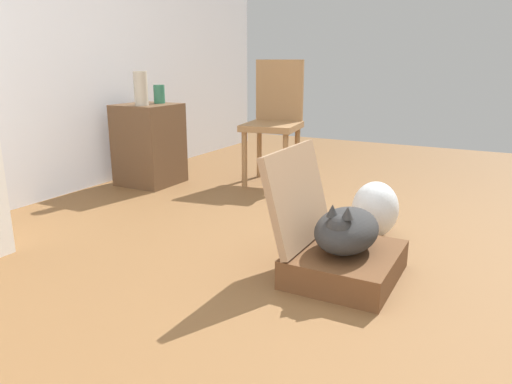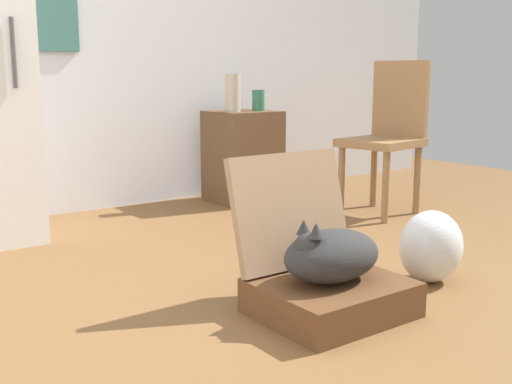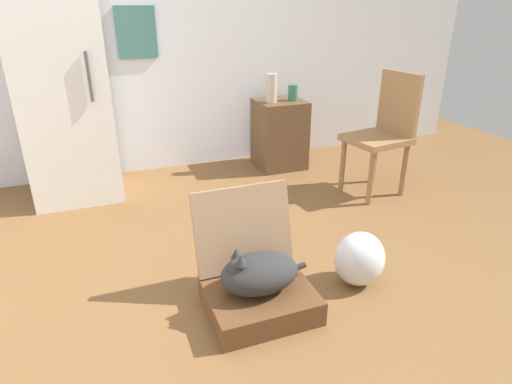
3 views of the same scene
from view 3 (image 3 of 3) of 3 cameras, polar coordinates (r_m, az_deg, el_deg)
The scene contains 11 objects.
ground_plane at distance 2.52m, azimuth 0.27°, elevation -13.03°, with size 7.68×7.68×0.00m, color brown.
wall_back at distance 4.21m, azimuth -11.59°, elevation 20.52°, with size 6.40×0.15×2.60m.
suitcase_base at distance 2.36m, azimuth 0.45°, elevation -13.94°, with size 0.55×0.47×0.14m, color brown.
suitcase_lid at distance 2.39m, azimuth -1.70°, elevation -4.79°, with size 0.55×0.47×0.04m, color #9B7756.
cat at distance 2.25m, azimuth 0.25°, elevation -10.53°, with size 0.49×0.28×0.25m.
plastic_bag_white at distance 2.57m, azimuth 13.41°, elevation -8.52°, with size 0.30×0.26×0.32m, color silver.
refrigerator at distance 3.73m, azimuth -24.04°, elevation 12.76°, with size 0.66×0.62×1.84m.
side_table at distance 4.25m, azimuth 3.09°, elevation 7.61°, with size 0.44×0.44×0.65m, color brown.
vase_tall at distance 4.06m, azimuth 2.03°, elevation 13.47°, with size 0.11×0.11×0.26m, color #B7AD99.
vase_short at distance 4.17m, azimuth 4.86°, elevation 12.88°, with size 0.09×0.09×0.15m, color #2D7051.
chair at distance 3.74m, azimuth 16.46°, elevation 7.76°, with size 0.53×0.49×1.00m.
Camera 3 is at (-0.73, -1.88, 1.51)m, focal length 30.49 mm.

